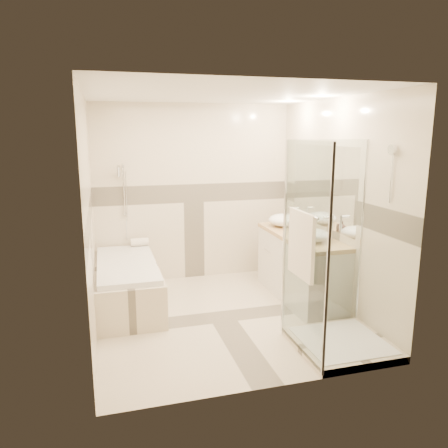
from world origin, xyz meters
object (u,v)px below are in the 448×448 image
object	(u,v)px
shower_enclosure	(329,299)
vessel_sink_far	(314,235)
amenity_bottle_b	(301,229)
amenity_bottle_a	(300,229)
vessel_sink_near	(284,220)
bathtub	(127,282)
vanity	(300,266)

from	to	relation	value
shower_enclosure	vessel_sink_far	size ratio (longest dim) A/B	5.53
vessel_sink_far	amenity_bottle_b	xyz separation A→B (m)	(0.00, 0.34, 0.00)
amenity_bottle_a	amenity_bottle_b	size ratio (longest dim) A/B	0.93
vessel_sink_near	bathtub	bearing A→B (deg)	-175.74
bathtub	vessel_sink_near	xyz separation A→B (m)	(2.13, 0.16, 0.63)
vessel_sink_far	amenity_bottle_b	distance (m)	0.34
vanity	amenity_bottle_a	distance (m)	0.49
vanity	vessel_sink_far	size ratio (longest dim) A/B	4.39
vessel_sink_far	amenity_bottle_a	distance (m)	0.39
vessel_sink_near	vanity	bearing A→B (deg)	-87.75
bathtub	amenity_bottle_a	distance (m)	2.24
vessel_sink_far	bathtub	bearing A→B (deg)	161.06
shower_enclosure	amenity_bottle_a	bearing A→B (deg)	77.95
bathtub	amenity_bottle_b	bearing A→B (deg)	-10.29
shower_enclosure	amenity_bottle_b	size ratio (longest dim) A/B	13.66
vessel_sink_far	amenity_bottle_a	size ratio (longest dim) A/B	2.65
shower_enclosure	amenity_bottle_b	distance (m)	1.33
vessel_sink_far	amenity_bottle_b	bearing A→B (deg)	90.00
vessel_sink_near	vessel_sink_far	world-z (taller)	vessel_sink_near
bathtub	amenity_bottle_b	size ratio (longest dim) A/B	11.38
vanity	vessel_sink_near	size ratio (longest dim) A/B	3.87
vanity	vessel_sink_far	xyz separation A→B (m)	(-0.02, -0.38, 0.50)
amenity_bottle_a	shower_enclosure	bearing A→B (deg)	-102.05
bathtub	vessel_sink_far	bearing A→B (deg)	-18.94
vessel_sink_near	amenity_bottle_a	world-z (taller)	vessel_sink_near
bathtub	vessel_sink_near	size ratio (longest dim) A/B	4.06
vessel_sink_near	amenity_bottle_a	xyz separation A→B (m)	(0.00, -0.50, -0.01)
vanity	amenity_bottle_a	xyz separation A→B (m)	(-0.02, 0.01, 0.49)
bathtub	vessel_sink_near	distance (m)	2.23
vanity	amenity_bottle_b	bearing A→B (deg)	-118.53
shower_enclosure	amenity_bottle_a	xyz separation A→B (m)	(0.27, 1.28, 0.41)
vanity	vessel_sink_near	xyz separation A→B (m)	(-0.02, 0.51, 0.51)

